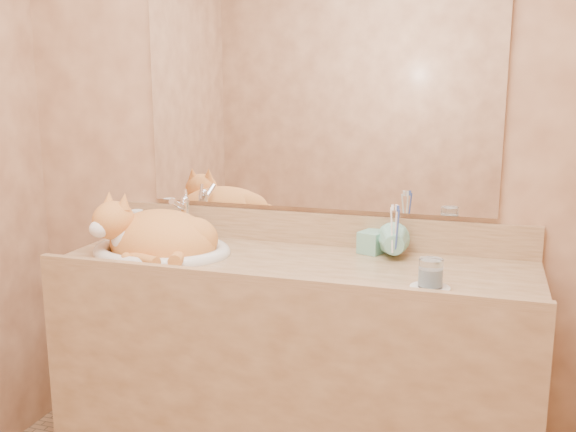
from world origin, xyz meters
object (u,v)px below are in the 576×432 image
(cat, at_px, (155,235))
(soap_dispenser, at_px, (366,231))
(sink_basin, at_px, (161,232))
(toothbrush_cup, at_px, (394,247))
(water_glass, at_px, (431,273))
(vanity_counter, at_px, (293,379))

(cat, distance_m, soap_dispenser, 0.74)
(sink_basin, height_order, toothbrush_cup, sink_basin)
(soap_dispenser, distance_m, water_glass, 0.41)
(sink_basin, bearing_deg, water_glass, 4.41)
(toothbrush_cup, bearing_deg, cat, -170.45)
(cat, bearing_deg, toothbrush_cup, 22.55)
(water_glass, bearing_deg, soap_dispenser, 127.83)
(vanity_counter, distance_m, cat, 0.70)
(cat, distance_m, water_glass, 0.97)
(cat, relative_size, soap_dispenser, 2.38)
(toothbrush_cup, bearing_deg, water_glass, -61.22)
(vanity_counter, distance_m, soap_dispenser, 0.58)
(vanity_counter, relative_size, toothbrush_cup, 13.63)
(vanity_counter, relative_size, water_glass, 19.18)
(toothbrush_cup, bearing_deg, soap_dispenser, 149.97)
(toothbrush_cup, bearing_deg, vanity_counter, -163.06)
(soap_dispenser, xyz_separation_m, toothbrush_cup, (0.11, -0.06, -0.03))
(sink_basin, xyz_separation_m, water_glass, (0.95, -0.14, -0.02))
(sink_basin, bearing_deg, toothbrush_cup, 21.33)
(vanity_counter, relative_size, sink_basin, 3.26)
(sink_basin, bearing_deg, cat, -113.36)
(vanity_counter, relative_size, soap_dispenser, 9.14)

